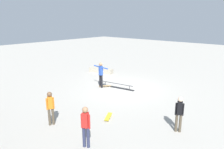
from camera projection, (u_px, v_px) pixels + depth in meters
The scene contains 9 objects.
ground_plane at pixel (122, 88), 13.39m from camera, with size 60.00×60.00×0.00m, color #ADA89E.
grind_rail at pixel (117, 86), 13.48m from camera, with size 2.44×0.69×0.31m.
skate_ledge at pixel (101, 70), 17.32m from camera, with size 2.11×0.51×0.38m, color #B2A893.
skater_main at pixel (101, 73), 13.34m from camera, with size 1.35×0.23×1.67m.
skateboard_main at pixel (105, 86), 13.65m from camera, with size 0.70×0.71×0.09m.
bystander_red_shirt at pixel (86, 125), 7.02m from camera, with size 0.34×0.25×1.52m.
bystander_orange_shirt at pixel (50, 106), 8.56m from camera, with size 0.24×0.33×1.48m.
bystander_black_shirt at pixel (179, 112), 8.03m from camera, with size 0.33×0.24×1.48m.
loose_skateboard_yellow at pixel (108, 117), 9.34m from camera, with size 0.56×0.80×0.09m.
Camera 1 is at (-7.84, 10.01, 4.34)m, focal length 33.00 mm.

